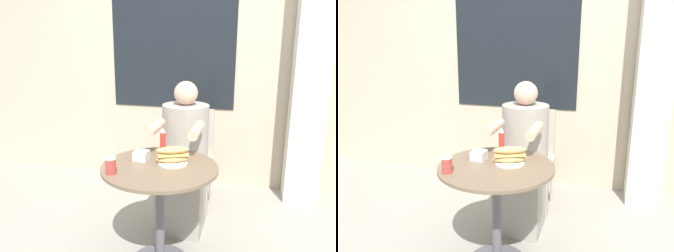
% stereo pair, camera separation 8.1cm
% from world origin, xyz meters
% --- Properties ---
extents(storefront_wall, '(8.00, 0.09, 2.80)m').
position_xyz_m(storefront_wall, '(-0.00, 1.45, 1.40)').
color(storefront_wall, '#B7A88E').
rests_on(storefront_wall, ground_plane).
extents(lattice_pillar, '(0.29, 0.29, 2.40)m').
position_xyz_m(lattice_pillar, '(1.00, 1.25, 1.20)').
color(lattice_pillar, beige).
rests_on(lattice_pillar, ground_plane).
extents(cafe_table, '(0.72, 0.72, 0.70)m').
position_xyz_m(cafe_table, '(0.00, 0.00, 0.52)').
color(cafe_table, brown).
rests_on(cafe_table, ground_plane).
extents(diner_chair, '(0.38, 0.38, 0.87)m').
position_xyz_m(diner_chair, '(0.04, 0.90, 0.52)').
color(diner_chair, '#ADA393').
rests_on(diner_chair, ground_plane).
extents(seated_diner, '(0.36, 0.65, 1.16)m').
position_xyz_m(seated_diner, '(0.04, 0.55, 0.50)').
color(seated_diner, gray).
rests_on(seated_diner, ground_plane).
extents(sandwich_on_plate, '(0.22, 0.19, 0.11)m').
position_xyz_m(sandwich_on_plate, '(0.07, 0.06, 0.76)').
color(sandwich_on_plate, white).
rests_on(sandwich_on_plate, cafe_table).
extents(drink_cup, '(0.06, 0.06, 0.10)m').
position_xyz_m(drink_cup, '(-0.24, -0.19, 0.75)').
color(drink_cup, '#B73D38').
rests_on(drink_cup, cafe_table).
extents(napkin_box, '(0.10, 0.10, 0.06)m').
position_xyz_m(napkin_box, '(-0.14, 0.07, 0.73)').
color(napkin_box, silver).
rests_on(napkin_box, cafe_table).
extents(condiment_bottle, '(0.04, 0.04, 0.15)m').
position_xyz_m(condiment_bottle, '(-0.07, 0.32, 0.78)').
color(condiment_bottle, red).
rests_on(condiment_bottle, cafe_table).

